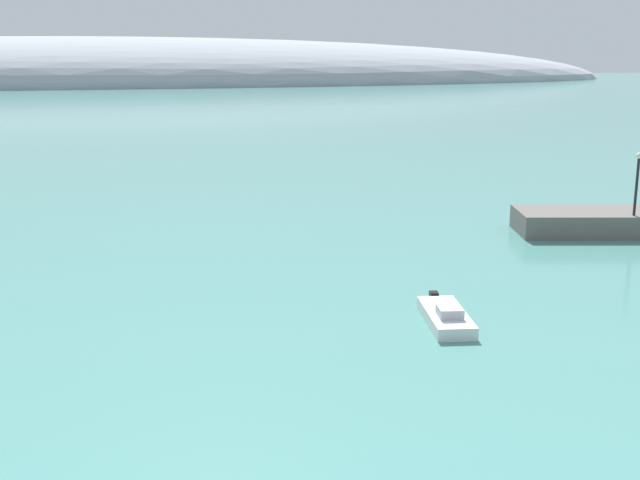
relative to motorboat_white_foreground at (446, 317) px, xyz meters
name	(u,v)px	position (x,y,z in m)	size (l,w,h in m)	color
distant_ridge	(71,82)	(-35.97, 231.76, -0.31)	(346.22, 86.96, 27.37)	#999EA8
motorboat_white_foreground	(446,317)	(0.00, 0.00, 0.00)	(2.12, 4.87, 0.93)	white
harbor_lamp_post	(637,176)	(16.14, 12.32, 3.43)	(0.36, 0.36, 3.74)	black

